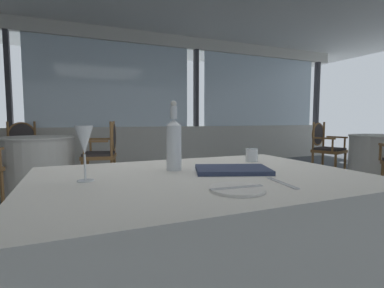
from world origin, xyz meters
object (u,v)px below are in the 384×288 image
at_px(water_bottle, 174,143).
at_px(wine_glass, 84,141).
at_px(water_tumbler, 252,155).
at_px(dining_chair_1_0, 324,144).
at_px(dining_chair_0_2, 24,146).
at_px(dining_chair_0_1, 105,148).
at_px(side_plate, 237,189).
at_px(menu_book, 232,170).

distance_m(water_bottle, wine_glass, 0.41).
height_order(water_tumbler, dining_chair_1_0, dining_chair_1_0).
xyz_separation_m(dining_chair_0_2, dining_chair_1_0, (4.99, -1.67, -0.01)).
xyz_separation_m(dining_chair_0_1, dining_chair_0_2, (-1.21, 1.12, -0.01)).
bearing_deg(dining_chair_0_1, side_plate, 104.25).
bearing_deg(water_bottle, wine_glass, -166.14).
relative_size(water_bottle, dining_chair_1_0, 0.35).
bearing_deg(dining_chair_1_0, dining_chair_0_1, -116.05).
bearing_deg(side_plate, menu_book, 61.82).
bearing_deg(dining_chair_0_1, wine_glass, 95.94).
height_order(water_tumbler, menu_book, water_tumbler).
relative_size(water_bottle, dining_chair_0_1, 0.34).
relative_size(wine_glass, dining_chair_1_0, 0.23).
relative_size(dining_chair_0_1, dining_chair_1_0, 1.02).
bearing_deg(dining_chair_0_2, dining_chair_0_1, 29.97).
bearing_deg(dining_chair_1_0, dining_chair_0_2, -126.25).
relative_size(wine_glass, water_tumbler, 2.94).
bearing_deg(water_bottle, dining_chair_0_1, 90.45).
bearing_deg(wine_glass, water_bottle, 13.86).
relative_size(water_tumbler, dining_chair_0_2, 0.08).
relative_size(dining_chair_0_1, dining_chair_0_2, 1.01).
bearing_deg(dining_chair_1_0, water_tumbler, -71.08).
distance_m(water_bottle, menu_book, 0.30).
bearing_deg(water_tumbler, dining_chair_0_1, 100.12).
relative_size(water_bottle, water_tumbler, 4.45).
bearing_deg(dining_chair_0_1, dining_chair_0_2, -30.03).
distance_m(dining_chair_0_2, dining_chair_1_0, 5.26).
bearing_deg(water_bottle, dining_chair_1_0, 33.81).
height_order(menu_book, dining_chair_1_0, dining_chair_1_0).
distance_m(water_tumbler, menu_book, 0.36).
relative_size(side_plate, wine_glass, 0.88).
xyz_separation_m(water_tumbler, dining_chair_0_1, (-0.53, 2.97, -0.22)).
xyz_separation_m(menu_book, dining_chair_0_1, (-0.26, 3.21, -0.19)).
bearing_deg(dining_chair_0_1, water_tumbler, 112.85).
distance_m(water_bottle, dining_chair_1_0, 4.53).
xyz_separation_m(wine_glass, dining_chair_0_2, (-0.83, 4.28, -0.35)).
xyz_separation_m(water_bottle, wine_glass, (-0.40, -0.10, 0.02)).
xyz_separation_m(wine_glass, dining_chair_1_0, (4.16, 2.61, -0.36)).
bearing_deg(menu_book, water_bottle, 168.37).
bearing_deg(dining_chair_0_1, water_bottle, 103.18).
bearing_deg(dining_chair_1_0, menu_book, -70.68).
bearing_deg(side_plate, dining_chair_1_0, 38.85).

